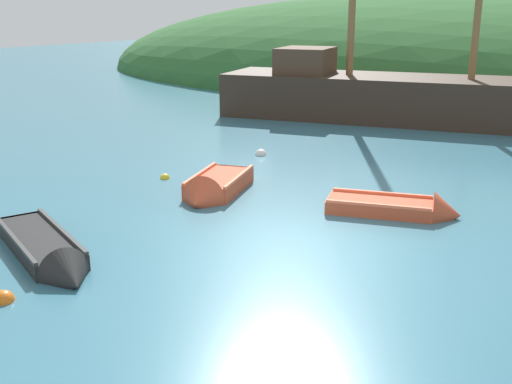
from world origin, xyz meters
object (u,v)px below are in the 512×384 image
(rowboat_center, at_px, (402,210))
(rowboat_outer_left, at_px, (213,190))
(buoy_white, at_px, (261,155))
(rowboat_outer_right, at_px, (48,255))
(buoy_yellow, at_px, (165,178))
(buoy_orange, at_px, (4,301))
(sailing_ship, at_px, (397,104))

(rowboat_center, distance_m, rowboat_outer_left, 4.78)
(buoy_white, bearing_deg, rowboat_outer_left, -72.62)
(rowboat_center, distance_m, rowboat_outer_right, 7.91)
(rowboat_outer_right, bearing_deg, buoy_yellow, 132.36)
(rowboat_outer_right, xyz_separation_m, buoy_yellow, (-2.00, 5.69, -0.10))
(buoy_white, bearing_deg, rowboat_outer_right, -82.46)
(rowboat_center, relative_size, buoy_orange, 8.77)
(rowboat_outer_left, distance_m, rowboat_outer_right, 5.14)
(buoy_yellow, bearing_deg, buoy_white, 79.46)
(sailing_ship, bearing_deg, buoy_white, -111.36)
(buoy_white, distance_m, buoy_orange, 11.36)
(rowboat_outer_right, height_order, buoy_yellow, rowboat_outer_right)
(sailing_ship, height_order, buoy_white, sailing_ship)
(rowboat_outer_left, distance_m, buoy_orange, 6.74)
(buoy_orange, bearing_deg, sailing_ship, 91.95)
(buoy_white, bearing_deg, rowboat_center, -28.62)
(sailing_ship, bearing_deg, rowboat_outer_left, -102.15)
(rowboat_center, relative_size, rowboat_outer_right, 0.82)
(sailing_ship, distance_m, buoy_white, 8.76)
(rowboat_outer_right, relative_size, buoy_white, 10.09)
(sailing_ship, height_order, rowboat_outer_left, sailing_ship)
(rowboat_outer_right, distance_m, buoy_yellow, 6.03)
(rowboat_outer_right, bearing_deg, sailing_ship, 112.60)
(rowboat_outer_left, distance_m, buoy_yellow, 2.20)
(rowboat_outer_right, distance_m, buoy_white, 9.69)
(sailing_ship, xyz_separation_m, buoy_yellow, (-2.12, -12.54, -0.69))
(buoy_white, bearing_deg, sailing_ship, 80.81)
(rowboat_center, xyz_separation_m, rowboat_outer_left, (-4.63, -1.18, 0.05))
(rowboat_outer_left, bearing_deg, buoy_orange, -10.62)
(sailing_ship, distance_m, rowboat_center, 12.79)
(rowboat_center, relative_size, buoy_white, 8.22)
(rowboat_center, xyz_separation_m, buoy_orange, (-3.96, -7.88, -0.09))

